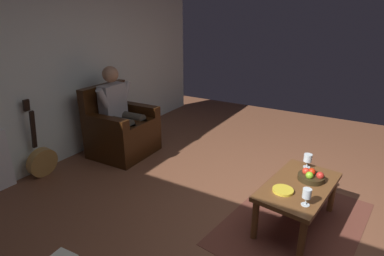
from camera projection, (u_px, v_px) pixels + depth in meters
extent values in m
plane|color=brown|center=(291.00, 223.00, 2.97)|extent=(7.43, 7.43, 0.00)
cube|color=silver|center=(61.00, 62.00, 4.00)|extent=(5.92, 0.06, 2.66)
cube|color=brown|center=(294.00, 223.00, 2.97)|extent=(1.80, 1.34, 0.01)
cube|color=black|center=(124.00, 140.00, 4.40)|extent=(0.84, 0.77, 0.42)
cube|color=black|center=(126.00, 124.00, 4.28)|extent=(0.57, 0.64, 0.10)
cube|color=black|center=(137.00, 112.00, 4.57)|extent=(0.16, 0.75, 0.24)
cube|color=black|center=(104.00, 125.00, 4.01)|extent=(0.16, 0.75, 0.24)
cube|color=black|center=(104.00, 104.00, 4.37)|extent=(0.83, 0.14, 0.57)
cube|color=#A09B9D|center=(113.00, 101.00, 4.28)|extent=(0.40, 0.19, 0.49)
sphere|color=#A87A5B|center=(110.00, 74.00, 4.14)|extent=(0.22, 0.22, 0.22)
cylinder|color=#423D32|center=(131.00, 117.00, 4.36)|extent=(0.14, 0.43, 0.13)
cylinder|color=#423D32|center=(144.00, 137.00, 4.36)|extent=(0.12, 0.12, 0.52)
cylinder|color=#A09B9D|center=(126.00, 91.00, 4.40)|extent=(0.20, 0.10, 0.29)
cylinder|color=#423D32|center=(120.00, 122.00, 4.16)|extent=(0.14, 0.43, 0.13)
cylinder|color=#423D32|center=(133.00, 143.00, 4.16)|extent=(0.12, 0.12, 0.52)
cylinder|color=#A09B9D|center=(103.00, 98.00, 4.03)|extent=(0.20, 0.10, 0.29)
cube|color=brown|center=(299.00, 186.00, 2.83)|extent=(1.02, 0.65, 0.04)
cylinder|color=brown|center=(332.00, 194.00, 3.09)|extent=(0.06, 0.06, 0.39)
cylinder|color=brown|center=(302.00, 240.00, 2.46)|extent=(0.06, 0.06, 0.39)
cylinder|color=brown|center=(292.00, 181.00, 3.34)|extent=(0.06, 0.06, 0.39)
cylinder|color=brown|center=(255.00, 220.00, 2.71)|extent=(0.06, 0.06, 0.39)
cylinder|color=#B08242|center=(42.00, 162.00, 3.79)|extent=(0.37, 0.15, 0.38)
cylinder|color=black|center=(45.00, 162.00, 3.76)|extent=(0.10, 0.02, 0.10)
cube|color=black|center=(33.00, 130.00, 3.67)|extent=(0.05, 0.10, 0.48)
cube|color=black|center=(26.00, 105.00, 3.59)|extent=(0.07, 0.05, 0.14)
cylinder|color=silver|center=(305.00, 205.00, 2.51)|extent=(0.07, 0.07, 0.01)
cylinder|color=silver|center=(306.00, 201.00, 2.50)|extent=(0.01, 0.01, 0.07)
cylinder|color=silver|center=(307.00, 193.00, 2.48)|extent=(0.07, 0.07, 0.08)
cylinder|color=#590C19|center=(307.00, 196.00, 2.48)|extent=(0.06, 0.06, 0.03)
cylinder|color=silver|center=(307.00, 167.00, 3.14)|extent=(0.07, 0.07, 0.01)
cylinder|color=silver|center=(307.00, 164.00, 3.13)|extent=(0.01, 0.01, 0.06)
cylinder|color=silver|center=(308.00, 158.00, 3.10)|extent=(0.08, 0.08, 0.08)
cylinder|color=#590C19|center=(308.00, 160.00, 3.11)|extent=(0.07, 0.07, 0.03)
cylinder|color=#2E2312|center=(311.00, 178.00, 2.89)|extent=(0.24, 0.24, 0.05)
sphere|color=#78B424|center=(310.00, 175.00, 2.84)|extent=(0.07, 0.07, 0.07)
sphere|color=red|center=(320.00, 175.00, 2.83)|extent=(0.07, 0.07, 0.07)
sphere|color=red|center=(312.00, 172.00, 2.90)|extent=(0.07, 0.07, 0.07)
sphere|color=red|center=(306.00, 171.00, 2.91)|extent=(0.07, 0.07, 0.07)
cylinder|color=gold|center=(283.00, 190.00, 2.70)|extent=(0.18, 0.18, 0.02)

